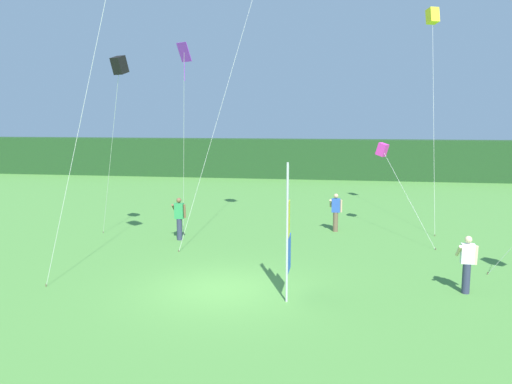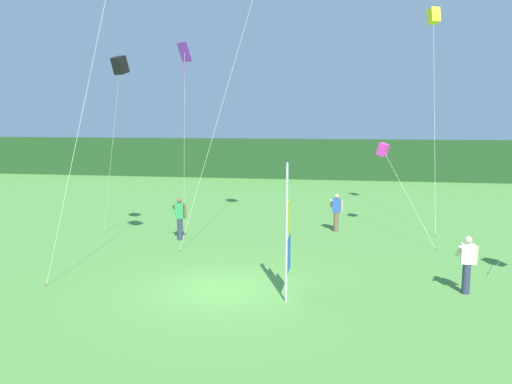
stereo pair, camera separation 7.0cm
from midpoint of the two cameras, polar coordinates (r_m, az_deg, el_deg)
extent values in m
plane|color=#518E3D|center=(15.21, -3.74, -10.72)|extent=(120.00, 120.00, 0.00)
cube|color=#1E421E|center=(42.65, 5.08, 3.72)|extent=(80.00, 2.40, 3.20)
cylinder|color=#B7B7BC|center=(13.67, 3.57, -4.63)|extent=(0.06, 0.06, 3.79)
cube|color=blue|center=(14.34, 3.76, -6.93)|extent=(0.02, 0.97, 1.01)
cube|color=yellow|center=(13.93, 3.72, -3.11)|extent=(0.02, 0.60, 1.01)
cube|color=white|center=(13.59, 3.68, 0.92)|extent=(0.02, 0.23, 1.01)
cylinder|color=#2D334C|center=(15.84, 22.45, -8.90)|extent=(0.22, 0.22, 0.87)
cube|color=white|center=(15.65, 22.60, -6.37)|extent=(0.36, 0.20, 0.57)
sphere|color=beige|center=(15.56, 22.68, -4.92)|extent=(0.20, 0.20, 0.20)
cylinder|color=beige|center=(15.65, 21.74, -6.11)|extent=(0.09, 0.48, 0.42)
cylinder|color=beige|center=(15.72, 23.41, -6.50)|extent=(0.09, 0.14, 0.56)
cylinder|color=brown|center=(22.73, 8.98, -3.30)|extent=(0.22, 0.22, 0.86)
cube|color=#284CA8|center=(22.60, 9.02, -1.49)|extent=(0.36, 0.20, 0.60)
sphere|color=tan|center=(22.53, 9.05, -0.44)|extent=(0.20, 0.20, 0.20)
cylinder|color=tan|center=(22.65, 8.45, -1.27)|extent=(0.09, 0.48, 0.42)
cylinder|color=tan|center=(22.61, 9.61, -1.56)|extent=(0.09, 0.14, 0.56)
cylinder|color=#2D334C|center=(21.15, -8.36, -4.12)|extent=(0.22, 0.22, 0.88)
cube|color=#2D8E4C|center=(21.00, -8.41, -2.09)|extent=(0.36, 0.20, 0.64)
sphere|color=brown|center=(20.93, -8.43, -0.91)|extent=(0.20, 0.20, 0.20)
cylinder|color=brown|center=(21.12, -8.96, -1.79)|extent=(0.09, 0.48, 0.42)
cylinder|color=brown|center=(20.94, -7.80, -2.12)|extent=(0.09, 0.14, 0.56)
cylinder|color=brown|center=(19.36, -8.46, -6.50)|extent=(0.03, 0.03, 0.08)
cylinder|color=silver|center=(19.24, -3.44, 10.50)|extent=(3.13, 1.92, 11.40)
cylinder|color=brown|center=(18.06, 24.50, -8.25)|extent=(0.03, 0.03, 0.08)
cylinder|color=brown|center=(22.89, 19.43, -4.59)|extent=(0.03, 0.03, 0.08)
cylinder|color=silver|center=(23.96, 19.32, 7.40)|extent=(0.01, 3.25, 9.55)
cube|color=yellow|center=(25.97, 19.22, 18.03)|extent=(0.63, 0.69, 0.73)
cylinder|color=brown|center=(20.57, 19.50, -6.02)|extent=(0.03, 0.03, 0.08)
cylinder|color=silver|center=(21.78, 16.59, -0.44)|extent=(1.84, 3.48, 3.57)
cube|color=#DB33A8|center=(23.22, 14.03, 4.60)|extent=(0.62, 0.57, 0.62)
cylinder|color=brown|center=(22.31, -7.92, -4.52)|extent=(0.03, 0.03, 0.08)
cylinder|color=silver|center=(21.03, -7.89, 4.81)|extent=(0.64, 1.44, 7.42)
cube|color=purple|center=(20.37, -7.86, 15.16)|extent=(0.62, 0.53, 0.70)
cylinder|color=purple|center=(20.30, -7.81, 13.13)|extent=(0.02, 0.02, 0.70)
cylinder|color=brown|center=(23.22, -16.48, -4.28)|extent=(0.03, 0.03, 0.08)
cylinder|color=silver|center=(21.46, -15.70, 3.93)|extent=(1.91, 1.96, 6.88)
cube|color=black|center=(20.22, -14.80, 13.48)|extent=(0.59, 0.70, 0.73)
cylinder|color=brown|center=(16.59, -22.20, -9.55)|extent=(0.03, 0.03, 0.08)
cylinder|color=silver|center=(15.86, -19.08, 6.20)|extent=(1.90, 1.15, 8.99)
camera|label=1|loc=(0.04, -89.88, 0.02)|focal=35.96mm
camera|label=2|loc=(0.04, 90.12, -0.02)|focal=35.96mm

